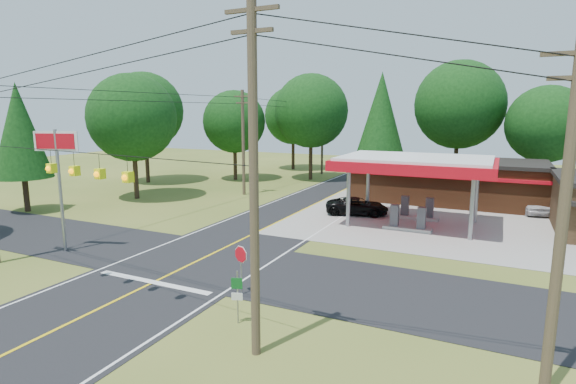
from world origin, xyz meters
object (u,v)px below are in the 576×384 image
at_px(gas_canopy, 415,165).
at_px(suv_car, 357,206).
at_px(octagonal_stop_sign, 241,259).
at_px(big_stop_sign, 58,161).
at_px(sedan_car, 533,204).

distance_m(gas_canopy, suv_car, 5.91).
xyz_separation_m(suv_car, octagonal_stop_sign, (0.00, -17.33, 1.00)).
bearing_deg(big_stop_sign, gas_canopy, 41.44).
bearing_deg(big_stop_sign, octagonal_stop_sign, -4.59).
xyz_separation_m(sedan_car, big_stop_sign, (-25.00, -23.01, 4.47)).
bearing_deg(octagonal_stop_sign, suv_car, 90.00).
bearing_deg(big_stop_sign, suv_car, 52.57).
height_order(suv_car, big_stop_sign, big_stop_sign).
height_order(gas_canopy, big_stop_sign, big_stop_sign).
height_order(gas_canopy, sedan_car, gas_canopy).
xyz_separation_m(gas_canopy, suv_car, (-4.50, 1.32, -3.60)).
xyz_separation_m(gas_canopy, sedan_car, (8.00, 8.00, -3.51)).
bearing_deg(suv_car, sedan_car, -75.72).
relative_size(sedan_car, big_stop_sign, 0.63).
bearing_deg(sedan_car, octagonal_stop_sign, -127.77).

